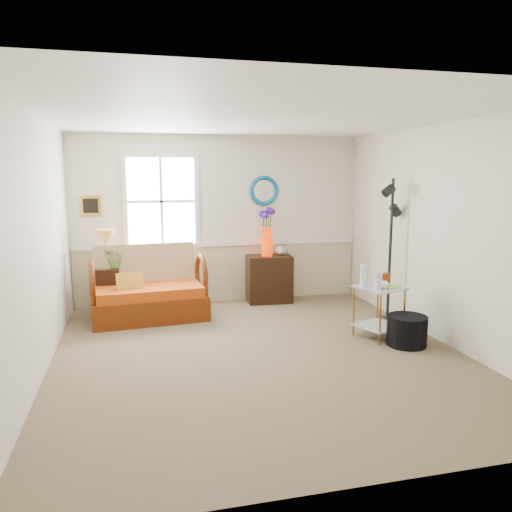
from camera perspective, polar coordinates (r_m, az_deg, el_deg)
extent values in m
cube|color=brown|center=(5.73, 0.37, -11.16)|extent=(4.50, 5.00, 0.01)
cube|color=white|center=(5.40, 0.39, 15.65)|extent=(4.50, 5.00, 0.01)
cube|color=beige|center=(7.85, -4.12, 4.15)|extent=(4.50, 0.01, 2.60)
cube|color=beige|center=(3.09, 11.87, -4.09)|extent=(4.50, 0.01, 2.60)
cube|color=beige|center=(5.33, -23.77, 0.93)|extent=(0.01, 5.00, 2.60)
cube|color=beige|center=(6.35, 20.50, 2.36)|extent=(0.01, 5.00, 2.60)
cube|color=tan|center=(7.95, -4.02, -1.98)|extent=(4.46, 0.02, 0.90)
cube|color=silver|center=(7.86, -4.05, 1.37)|extent=(4.46, 0.04, 0.06)
cube|color=#B28C31|center=(7.72, -18.37, 5.47)|extent=(0.28, 0.03, 0.28)
torus|color=#0B81BE|center=(7.95, 0.89, 7.49)|extent=(0.47, 0.07, 0.47)
imported|color=#59843C|center=(7.33, -15.71, -0.28)|extent=(0.42, 0.44, 0.27)
cylinder|color=black|center=(6.22, 16.87, -8.16)|extent=(0.62, 0.62, 0.36)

